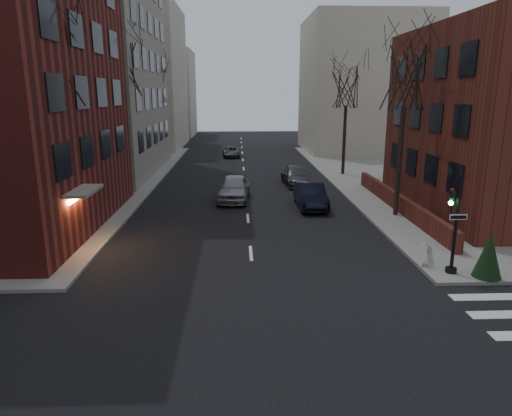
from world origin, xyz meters
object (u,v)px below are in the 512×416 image
Objects in this scene: car_lane_gray at (296,176)px; car_lane_far at (231,152)px; parked_sedan at (310,195)px; tree_left_c at (155,84)px; car_lane_silver at (234,188)px; streetlamp_far at (166,121)px; tree_left_a at (54,64)px; streetlamp_near at (119,140)px; evergreen_shrub at (489,255)px; traffic_signal at (454,231)px; tree_left_b at (120,67)px; sandwich_board at (426,254)px; tree_right_b at (347,88)px; tree_right_a at (406,77)px.

car_lane_far is (-5.45, 16.60, -0.15)m from car_lane_gray.
parked_sedan is 0.97× the size of car_lane_gray.
tree_left_c reaches higher than car_lane_silver.
car_lane_far is (6.88, 2.56, -3.66)m from streetlamp_far.
streetlamp_near is at bearing 85.71° from tree_left_a.
car_lane_far is at bearing 31.37° from tree_left_c.
evergreen_shrub is (17.39, -13.50, -3.18)m from streetlamp_near.
traffic_signal is 36.81m from streetlamp_far.
car_lane_gray is at bearing 8.61° from tree_left_b.
traffic_signal is 0.64× the size of streetlamp_far.
sandwich_board is at bearing -64.22° from streetlamp_far.
car_lane_silver reaches higher than sandwich_board.
tree_left_b reaches higher than car_lane_silver.
car_lane_gray is at bearing 51.45° from car_lane_silver.
car_lane_far is (-5.40, 24.03, -0.22)m from parked_sedan.
traffic_signal is at bearing -92.15° from tree_right_b.
sandwich_board is at bearing 125.09° from traffic_signal.
sandwich_board is (16.10, -4.10, -7.87)m from tree_left_a.
sandwich_board is (-1.50, -8.10, -7.43)m from tree_right_a.
car_lane_gray is at bearing 115.14° from tree_right_a.
evergreen_shrub reaches higher than car_lane_far.
sandwich_board is (3.17, -18.06, -0.12)m from car_lane_gray.
sandwich_board is (15.50, -32.10, -3.63)m from streetlamp_far.
tree_left_b is at bearing 162.40° from car_lane_silver.
traffic_signal is at bearing 158.43° from evergreen_shrub.
evergreen_shrub is at bearing -78.97° from car_lane_gray.
evergreen_shrub is (10.03, -14.21, 0.20)m from car_lane_silver.
traffic_signal is at bearing -16.65° from tree_left_a.
tree_left_a is at bearing -94.29° from streetlamp_near.
traffic_signal reaches higher than sandwich_board.
traffic_signal is 0.97× the size of car_lane_far.
sandwich_board is (16.10, -16.10, -8.31)m from tree_left_b.
parked_sedan is 11.10m from sandwich_board.
tree_left_a is 2.13× the size of parked_sedan.
parked_sedan is at bearing 113.00° from evergreen_shrub.
tree_left_b is at bearing -161.18° from tree_right_b.
tree_left_b is 2.17× the size of car_lane_gray.
parked_sedan is at bearing -18.98° from car_lane_silver.
tree_right_b is at bearing 30.47° from streetlamp_near.
tree_left_a is at bearing -91.23° from streetlamp_far.
car_lane_gray is (-4.67, -4.04, -6.86)m from tree_right_b.
evergreen_shrub is (17.99, -31.50, -6.97)m from tree_left_c.
parked_sedan is 13.07m from evergreen_shrub.
streetlamp_near reaches higher than sandwich_board.
car_lane_gray is 2.75× the size of evergreen_shrub.
car_lane_gray is (12.93, 1.96, -8.19)m from tree_left_b.
tree_right_a is at bearing -90.00° from tree_right_b.
evergreen_shrub is at bearing -67.40° from parked_sedan.
traffic_signal is at bearing -95.47° from tree_right_a.
evergreen_shrub is at bearing -21.57° from traffic_signal.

